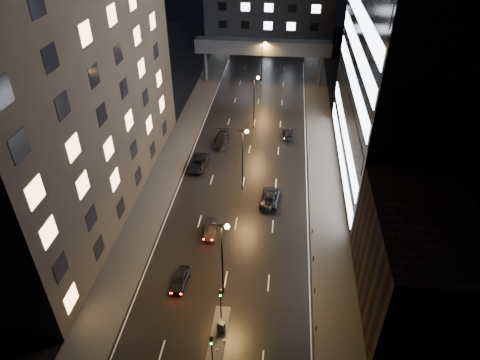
{
  "coord_description": "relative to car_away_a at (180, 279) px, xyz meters",
  "views": [
    {
      "loc": [
        5.48,
        -23.97,
        37.92
      ],
      "look_at": [
        0.03,
        24.68,
        4.0
      ],
      "focal_mm": 32.0,
      "sensor_mm": 36.0,
      "label": 1
    }
  ],
  "objects": [
    {
      "name": "cone_b",
      "position": [
        5.56,
        -8.13,
        -0.47
      ],
      "size": [
        0.43,
        0.43,
        0.45
      ],
      "primitive_type": "cone",
      "rotation": [
        0.0,
        0.0,
        -0.3
      ],
      "color": "orange",
      "rests_on": "ground"
    },
    {
      "name": "building_right_low",
      "position": [
        25.1,
        0.23,
        5.3
      ],
      "size": [
        10.0,
        18.0,
        12.0
      ],
      "primitive_type": "cube",
      "color": "black",
      "rests_on": "ground"
    },
    {
      "name": "car_away_a",
      "position": [
        0.0,
        0.0,
        0.0
      ],
      "size": [
        1.93,
        4.19,
        1.39
      ],
      "primitive_type": "imported",
      "rotation": [
        0.0,
        0.0,
        -0.07
      ],
      "color": "black",
      "rests_on": "ground"
    },
    {
      "name": "building_far",
      "position": [
        5.1,
        89.23,
        11.8
      ],
      "size": [
        34.0,
        14.0,
        25.0
      ],
      "primitive_type": "cube",
      "color": "#333335",
      "rests_on": "ground"
    },
    {
      "name": "utility_cabinet",
      "position": [
        5.63,
        -5.82,
        0.09
      ],
      "size": [
        0.87,
        0.73,
        1.26
      ],
      "primitive_type": "cube",
      "rotation": [
        0.0,
        0.0,
        -0.31
      ],
      "color": "#49494B",
      "rests_on": "median_island"
    },
    {
      "name": "car_away_b",
      "position": [
        1.99,
        9.01,
        -0.0
      ],
      "size": [
        1.8,
        4.33,
        1.39
      ],
      "primitive_type": "imported",
      "rotation": [
        0.0,
        0.0,
        0.08
      ],
      "color": "black",
      "rests_on": "ground"
    },
    {
      "name": "ground",
      "position": [
        5.1,
        31.23,
        -0.7
      ],
      "size": [
        160.0,
        160.0,
        0.0
      ],
      "primitive_type": "plane",
      "color": "black",
      "rests_on": "ground"
    },
    {
      "name": "building_left",
      "position": [
        -17.4,
        15.23,
        19.3
      ],
      "size": [
        15.0,
        48.0,
        40.0
      ],
      "primitive_type": "cube",
      "color": "#2D2319",
      "rests_on": "ground"
    },
    {
      "name": "streetlight_mid_b",
      "position": [
        5.26,
        39.23,
        5.8
      ],
      "size": [
        1.45,
        0.5,
        10.15
      ],
      "color": "black",
      "rests_on": "ground"
    },
    {
      "name": "car_toward_b",
      "position": [
        11.65,
        36.52,
        0.01
      ],
      "size": [
        2.36,
        4.98,
        1.4
      ],
      "primitive_type": "imported",
      "rotation": [
        0.0,
        0.0,
        3.23
      ],
      "color": "black",
      "rests_on": "ground"
    },
    {
      "name": "bollard_row",
      "position": [
        15.3,
        -2.27,
        -0.25
      ],
      "size": [
        0.12,
        25.12,
        0.9
      ],
      "color": "black",
      "rests_on": "ground"
    },
    {
      "name": "car_away_c",
      "position": [
        -2.7,
        24.53,
        0.11
      ],
      "size": [
        3.21,
        6.02,
        1.61
      ],
      "primitive_type": "imported",
      "rotation": [
        0.0,
        0.0,
        -0.1
      ],
      "color": "black",
      "rests_on": "ground"
    },
    {
      "name": "traffic_signal_near",
      "position": [
        5.4,
        -4.28,
        2.4
      ],
      "size": [
        0.28,
        0.34,
        4.4
      ],
      "color": "black",
      "rests_on": "median_island"
    },
    {
      "name": "streetlight_near",
      "position": [
        5.26,
        -0.77,
        5.8
      ],
      "size": [
        1.45,
        0.5,
        10.15
      ],
      "color": "black",
      "rests_on": "ground"
    },
    {
      "name": "car_away_d",
      "position": [
        0.02,
        32.57,
        0.12
      ],
      "size": [
        2.33,
        5.66,
        1.64
      ],
      "primitive_type": "imported",
      "rotation": [
        0.0,
        0.0,
        -0.01
      ],
      "color": "black",
      "rests_on": "ground"
    },
    {
      "name": "skybridge",
      "position": [
        5.1,
        61.23,
        7.64
      ],
      "size": [
        30.0,
        3.0,
        10.0
      ],
      "color": "#333335",
      "rests_on": "ground"
    },
    {
      "name": "sidewalk_left",
      "position": [
        -7.4,
        26.23,
        -0.62
      ],
      "size": [
        5.0,
        110.0,
        0.15
      ],
      "primitive_type": "cube",
      "color": "#383533",
      "rests_on": "ground"
    },
    {
      "name": "streetlight_far",
      "position": [
        5.26,
        59.23,
        5.8
      ],
      "size": [
        1.45,
        0.5,
        10.15
      ],
      "color": "black",
      "rests_on": "ground"
    },
    {
      "name": "car_toward_a",
      "position": [
        9.43,
        16.7,
        0.08
      ],
      "size": [
        3.06,
        5.77,
        1.54
      ],
      "primitive_type": "imported",
      "rotation": [
        0.0,
        0.0,
        3.05
      ],
      "color": "black",
      "rests_on": "ground"
    },
    {
      "name": "median_island",
      "position": [
        5.4,
        -6.77,
        -0.62
      ],
      "size": [
        1.6,
        8.0,
        0.15
      ],
      "primitive_type": "cube",
      "color": "#383533",
      "rests_on": "ground"
    },
    {
      "name": "cone_a",
      "position": [
        6.09,
        -7.07,
        -0.44
      ],
      "size": [
        0.45,
        0.45,
        0.51
      ],
      "primitive_type": "cone",
      "rotation": [
        0.0,
        0.0,
        0.41
      ],
      "color": "#FF560D",
      "rests_on": "ground"
    },
    {
      "name": "traffic_signal_far",
      "position": [
        5.4,
        -9.78,
        2.4
      ],
      "size": [
        0.28,
        0.34,
        4.4
      ],
      "color": "black",
      "rests_on": "median_island"
    },
    {
      "name": "sidewalk_right",
      "position": [
        17.6,
        26.23,
        -0.62
      ],
      "size": [
        5.0,
        110.0,
        0.15
      ],
      "primitive_type": "cube",
      "color": "#383533",
      "rests_on": "ground"
    },
    {
      "name": "streetlight_mid_a",
      "position": [
        5.26,
        19.23,
        5.8
      ],
      "size": [
        1.45,
        0.5,
        10.15
      ],
      "color": "black",
      "rests_on": "ground"
    },
    {
      "name": "building_right_glass",
      "position": [
        30.1,
        27.23,
        21.8
      ],
      "size": [
        20.0,
        36.0,
        45.0
      ],
      "primitive_type": "cube",
      "color": "black",
      "rests_on": "ground"
    }
  ]
}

